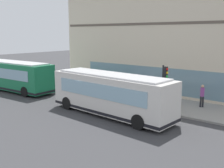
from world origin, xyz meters
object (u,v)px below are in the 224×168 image
(fire_hydrant, at_px, (175,101))
(city_bus_nearside, at_px, (111,94))
(pedestrian_walking_along_curb, at_px, (202,94))
(traffic_light_near_corner, at_px, (164,79))
(pedestrian_by_light_pole, at_px, (128,84))
(pedestrian_near_building_entrance, at_px, (126,85))
(city_bus_far_down_street, at_px, (13,76))
(newspaper_vending_box, at_px, (159,100))
(pedestrian_near_hydrant, at_px, (64,80))

(fire_hydrant, bearing_deg, city_bus_nearside, 150.48)
(pedestrian_walking_along_curb, bearing_deg, city_bus_nearside, 141.50)
(traffic_light_near_corner, relative_size, pedestrian_by_light_pole, 2.22)
(traffic_light_near_corner, height_order, fire_hydrant, traffic_light_near_corner)
(city_bus_nearside, bearing_deg, pedestrian_walking_along_curb, -38.50)
(pedestrian_near_building_entrance, bearing_deg, pedestrian_by_light_pole, 26.32)
(city_bus_far_down_street, bearing_deg, newspaper_vending_box, -75.85)
(pedestrian_by_light_pole, bearing_deg, newspaper_vending_box, -115.09)
(traffic_light_near_corner, bearing_deg, fire_hydrant, -7.66)
(pedestrian_by_light_pole, distance_m, pedestrian_near_building_entrance, 1.17)
(traffic_light_near_corner, bearing_deg, pedestrian_near_building_entrance, 67.78)
(city_bus_nearside, xyz_separation_m, fire_hydrant, (4.88, -2.76, -1.04))
(city_bus_nearside, distance_m, pedestrian_near_building_entrance, 5.96)
(pedestrian_near_building_entrance, bearing_deg, pedestrian_walking_along_curb, -86.74)
(fire_hydrant, bearing_deg, pedestrian_near_building_entrance, 84.30)
(city_bus_nearside, distance_m, traffic_light_near_corner, 4.32)
(city_bus_nearside, xyz_separation_m, pedestrian_near_building_entrance, (5.40, 2.48, -0.36))
(pedestrian_walking_along_curb, distance_m, newspaper_vending_box, 3.36)
(city_bus_nearside, height_order, newspaper_vending_box, city_bus_nearside)
(city_bus_nearside, height_order, pedestrian_near_hydrant, city_bus_nearside)
(pedestrian_walking_along_curb, distance_m, pedestrian_by_light_pole, 7.64)
(city_bus_far_down_street, relative_size, fire_hydrant, 13.74)
(city_bus_far_down_street, distance_m, traffic_light_near_corner, 16.31)
(pedestrian_near_hydrant, relative_size, newspaper_vending_box, 1.74)
(city_bus_far_down_street, distance_m, pedestrian_by_light_pole, 12.08)
(pedestrian_by_light_pole, bearing_deg, city_bus_nearside, -155.05)
(city_bus_nearside, height_order, city_bus_far_down_street, same)
(pedestrian_near_building_entrance, bearing_deg, city_bus_nearside, -155.31)
(city_bus_nearside, height_order, pedestrian_by_light_pole, city_bus_nearside)
(city_bus_far_down_street, relative_size, newspaper_vending_box, 11.29)
(city_bus_nearside, xyz_separation_m, pedestrian_near_hydrant, (4.10, 9.78, -0.51))
(traffic_light_near_corner, distance_m, pedestrian_near_building_entrance, 5.61)
(pedestrian_by_light_pole, bearing_deg, pedestrian_near_hydrant, 109.04)
(city_bus_nearside, relative_size, pedestrian_walking_along_curb, 5.62)
(pedestrian_by_light_pole, height_order, pedestrian_near_building_entrance, pedestrian_near_building_entrance)
(city_bus_nearside, bearing_deg, city_bus_far_down_street, 88.23)
(traffic_light_near_corner, xyz_separation_m, newspaper_vending_box, (0.89, 0.85, -1.93))
(fire_hydrant, distance_m, pedestrian_walking_along_curb, 2.19)
(pedestrian_walking_along_curb, bearing_deg, pedestrian_by_light_pole, 85.27)
(pedestrian_walking_along_curb, height_order, newspaper_vending_box, pedestrian_walking_along_curb)
(city_bus_nearside, height_order, pedestrian_near_building_entrance, city_bus_nearside)
(newspaper_vending_box, bearing_deg, city_bus_far_down_street, 104.15)
(fire_hydrant, xyz_separation_m, newspaper_vending_box, (-0.64, 1.06, 0.09))
(pedestrian_near_building_entrance, bearing_deg, newspaper_vending_box, -105.57)
(city_bus_nearside, bearing_deg, traffic_light_near_corner, -37.40)
(pedestrian_near_hydrant, bearing_deg, pedestrian_near_building_entrance, -79.83)
(traffic_light_near_corner, height_order, pedestrian_by_light_pole, traffic_light_near_corner)
(fire_hydrant, relative_size, newspaper_vending_box, 0.82)
(pedestrian_near_building_entrance, distance_m, newspaper_vending_box, 4.39)
(traffic_light_near_corner, bearing_deg, city_bus_nearside, 142.60)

